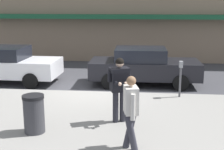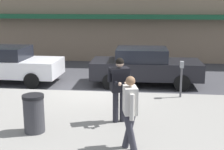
{
  "view_description": "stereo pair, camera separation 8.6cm",
  "coord_description": "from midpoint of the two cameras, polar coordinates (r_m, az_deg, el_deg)",
  "views": [
    {
      "loc": [
        1.73,
        -11.26,
        3.38
      ],
      "look_at": [
        0.94,
        -3.23,
        1.49
      ],
      "focal_mm": 50.0,
      "sensor_mm": 36.0,
      "label": 1
    },
    {
      "loc": [
        1.81,
        -11.25,
        3.38
      ],
      "look_at": [
        0.94,
        -3.23,
        1.49
      ],
      "focal_mm": 50.0,
      "sensor_mm": 36.0,
      "label": 2
    }
  ],
  "objects": [
    {
      "name": "parked_sedan_mid",
      "position": [
        13.03,
        5.61,
        1.66
      ],
      "size": [
        4.53,
        2.0,
        1.54
      ],
      "color": "black",
      "rests_on": "ground"
    },
    {
      "name": "trash_bin",
      "position": [
        8.18,
        -14.37,
        -6.87
      ],
      "size": [
        0.55,
        0.55,
        0.98
      ],
      "color": "#38383D",
      "rests_on": "sidewalk"
    },
    {
      "name": "sidewalk",
      "position": [
        9.06,
        0.34,
        -8.23
      ],
      "size": [
        32.0,
        5.3,
        0.14
      ],
      "primitive_type": "cube",
      "color": "gray",
      "rests_on": "ground"
    },
    {
      "name": "man_texting_on_phone",
      "position": [
        8.42,
        1.05,
        -1.47
      ],
      "size": [
        0.61,
        0.65,
        1.81
      ],
      "color": "#23232B",
      "rests_on": "sidewalk"
    },
    {
      "name": "curb_paint_line",
      "position": [
        11.82,
        1.64,
        -3.42
      ],
      "size": [
        28.0,
        0.12,
        0.01
      ],
      "primitive_type": "cube",
      "color": "silver",
      "rests_on": "ground"
    },
    {
      "name": "pedestrian_in_light_coat",
      "position": [
        6.88,
        3.1,
        -6.12
      ],
      "size": [
        0.39,
        0.59,
        1.7
      ],
      "color": "#33333D",
      "rests_on": "sidewalk"
    },
    {
      "name": "parking_meter",
      "position": [
        11.0,
        12.2,
        0.22
      ],
      "size": [
        0.12,
        0.18,
        1.27
      ],
      "color": "#4C4C51",
      "rests_on": "sidewalk"
    },
    {
      "name": "ground_plane",
      "position": [
        11.88,
        -3.2,
        -3.36
      ],
      "size": [
        80.0,
        80.0,
        0.0
      ],
      "primitive_type": "plane",
      "color": "#3D3D42"
    },
    {
      "name": "parked_sedan_near",
      "position": [
        14.1,
        -19.07,
        1.87
      ],
      "size": [
        4.55,
        2.03,
        1.54
      ],
      "color": "silver",
      "rests_on": "ground"
    }
  ]
}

